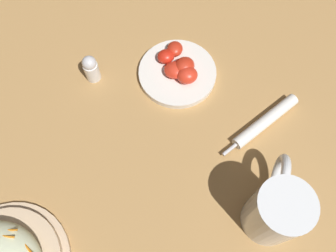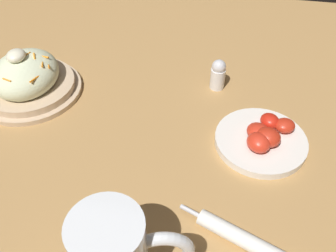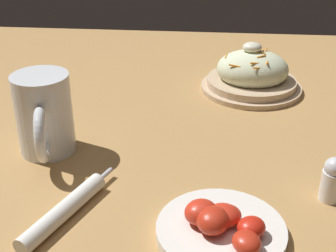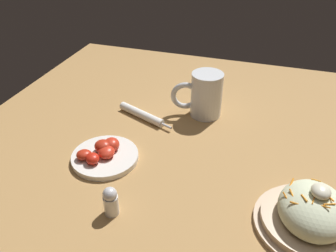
{
  "view_description": "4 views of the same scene",
  "coord_description": "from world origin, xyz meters",
  "views": [
    {
      "loc": [
        0.14,
        -0.15,
        0.7
      ],
      "look_at": [
        -0.0,
        0.1,
        0.07
      ],
      "focal_mm": 37.93,
      "sensor_mm": 36.0,
      "label": 1
    },
    {
      "loc": [
        0.46,
        0.16,
        0.53
      ],
      "look_at": [
        -0.01,
        0.07,
        0.06
      ],
      "focal_mm": 39.72,
      "sensor_mm": 36.0,
      "label": 2
    },
    {
      "loc": [
        -0.03,
        0.76,
        0.43
      ],
      "look_at": [
        0.03,
        0.07,
        0.07
      ],
      "focal_mm": 50.67,
      "sensor_mm": 36.0,
      "label": 3
    },
    {
      "loc": [
        -0.69,
        -0.13,
        0.58
      ],
      "look_at": [
        0.02,
        0.1,
        0.09
      ],
      "focal_mm": 36.54,
      "sensor_mm": 36.0,
      "label": 4
    }
  ],
  "objects": [
    {
      "name": "salad_plate",
      "position": [
        -0.13,
        -0.26,
        0.04
      ],
      "size": [
        0.23,
        0.23,
        0.11
      ],
      "color": "#D1B28E",
      "rests_on": "ground_plane"
    },
    {
      "name": "salt_shaker",
      "position": [
        -0.22,
        0.15,
        0.04
      ],
      "size": [
        0.03,
        0.03,
        0.07
      ],
      "color": "white",
      "rests_on": "ground_plane"
    },
    {
      "name": "tomato_plate",
      "position": [
        -0.06,
        0.25,
        0.02
      ],
      "size": [
        0.18,
        0.18,
        0.05
      ],
      "color": "white",
      "rests_on": "ground_plane"
    },
    {
      "name": "napkin_roll",
      "position": [
        0.16,
        0.23,
        0.01
      ],
      "size": [
        0.09,
        0.2,
        0.03
      ],
      "color": "white",
      "rests_on": "ground_plane"
    },
    {
      "name": "ground_plane",
      "position": [
        0.0,
        0.0,
        0.0
      ],
      "size": [
        1.43,
        1.43,
        0.0
      ],
      "primitive_type": "plane",
      "color": "#B2844C"
    }
  ]
}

